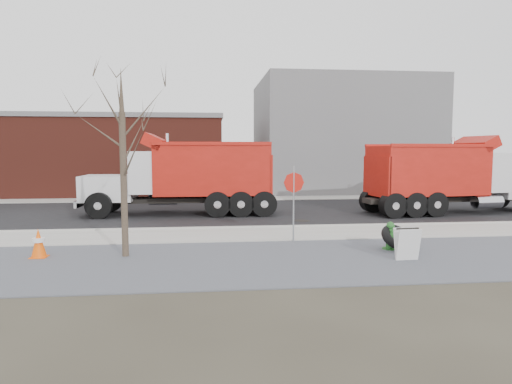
{
  "coord_description": "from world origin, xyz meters",
  "views": [
    {
      "loc": [
        -0.91,
        -15.41,
        2.98
      ],
      "look_at": [
        0.91,
        1.56,
        1.4
      ],
      "focal_mm": 32.0,
      "sensor_mm": 36.0,
      "label": 1
    }
  ],
  "objects": [
    {
      "name": "traffic_cone_far",
      "position": [
        -5.55,
        -2.49,
        0.41
      ],
      "size": [
        0.43,
        0.43,
        0.83
      ],
      "color": "#FF5708",
      "rests_on": "ground"
    },
    {
      "name": "dump_truck_red_b",
      "position": [
        -1.8,
        5.7,
        1.87
      ],
      "size": [
        8.73,
        2.65,
        3.67
      ],
      "rotation": [
        0.0,
        0.0,
        3.13
      ],
      "color": "black",
      "rests_on": "ground"
    },
    {
      "name": "bare_tree",
      "position": [
        -3.2,
        -2.6,
        3.3
      ],
      "size": [
        3.2,
        3.2,
        5.2
      ],
      "color": "#382D23",
      "rests_on": "ground"
    },
    {
      "name": "gravel_verge",
      "position": [
        0.0,
        -3.5,
        0.01
      ],
      "size": [
        60.0,
        5.0,
        0.03
      ],
      "primitive_type": "cube",
      "color": "slate",
      "rests_on": "ground"
    },
    {
      "name": "stop_sign",
      "position": [
        1.84,
        -1.1,
        1.7
      ],
      "size": [
        0.67,
        0.09,
        2.47
      ],
      "rotation": [
        0.0,
        0.0,
        -0.3
      ],
      "color": "gray",
      "rests_on": "ground"
    },
    {
      "name": "sidewalk",
      "position": [
        0.0,
        0.25,
        0.03
      ],
      "size": [
        60.0,
        2.5,
        0.06
      ],
      "primitive_type": "cube",
      "color": "#9E9B93",
      "rests_on": "ground"
    },
    {
      "name": "fire_hydrant",
      "position": [
        4.5,
        -2.52,
        0.39
      ],
      "size": [
        0.49,
        0.47,
        0.86
      ],
      "rotation": [
        0.0,
        0.0,
        -0.13
      ],
      "color": "#2C7430",
      "rests_on": "ground"
    },
    {
      "name": "sandwich_board",
      "position": [
        4.4,
        -3.88,
        0.47
      ],
      "size": [
        0.65,
        0.42,
        0.88
      ],
      "rotation": [
        0.0,
        0.0,
        0.04
      ],
      "color": "silver",
      "rests_on": "ground"
    },
    {
      "name": "ground",
      "position": [
        0.0,
        0.0,
        0.0
      ],
      "size": [
        120.0,
        120.0,
        0.0
      ],
      "primitive_type": "plane",
      "color": "#383328",
      "rests_on": "ground"
    },
    {
      "name": "building_brick",
      "position": [
        -10.0,
        17.0,
        2.65
      ],
      "size": [
        20.2,
        8.2,
        5.3
      ],
      "color": "maroon",
      "rests_on": "ground"
    },
    {
      "name": "building_grey",
      "position": [
        9.0,
        18.0,
        4.0
      ],
      "size": [
        12.0,
        10.0,
        8.0
      ],
      "color": "slate",
      "rests_on": "ground"
    },
    {
      "name": "dump_truck_red_a",
      "position": [
        10.35,
        4.88,
        1.82
      ],
      "size": [
        8.97,
        3.33,
        3.58
      ],
      "rotation": [
        0.0,
        0.0,
        0.11
      ],
      "color": "black",
      "rests_on": "ground"
    },
    {
      "name": "far_sidewalk",
      "position": [
        0.0,
        12.0,
        0.03
      ],
      "size": [
        60.0,
        2.0,
        0.06
      ],
      "primitive_type": "cube",
      "color": "#9E9B93",
      "rests_on": "ground"
    },
    {
      "name": "curb",
      "position": [
        0.0,
        1.55,
        0.06
      ],
      "size": [
        60.0,
        0.15,
        0.11
      ],
      "primitive_type": "cube",
      "color": "#9E9B93",
      "rests_on": "ground"
    },
    {
      "name": "road",
      "position": [
        0.0,
        6.3,
        0.01
      ],
      "size": [
        60.0,
        9.4,
        0.02
      ],
      "primitive_type": "cube",
      "color": "black",
      "rests_on": "ground"
    },
    {
      "name": "truck_tire",
      "position": [
        4.63,
        -2.67,
        0.41
      ],
      "size": [
        1.17,
        1.15,
        0.78
      ],
      "color": "black",
      "rests_on": "ground"
    }
  ]
}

